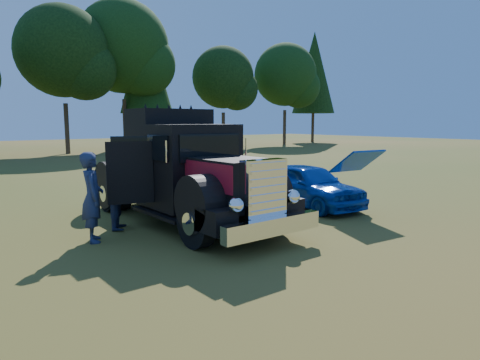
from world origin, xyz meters
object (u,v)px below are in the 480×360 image
at_px(hotrod_coupe, 308,185).
at_px(spectator_near, 92,197).
at_px(diamond_t_truck, 187,175).
at_px(spectator_far, 121,195).

relative_size(hotrod_coupe, spectator_near, 2.13).
relative_size(diamond_t_truck, spectator_far, 4.21).
bearing_deg(diamond_t_truck, spectator_far, 162.55).
height_order(hotrod_coupe, spectator_far, hotrod_coupe).
bearing_deg(spectator_far, spectator_near, 158.71).
relative_size(diamond_t_truck, hotrod_coupe, 1.67).
bearing_deg(spectator_far, diamond_t_truck, -75.16).
xyz_separation_m(spectator_near, spectator_far, (0.97, 0.72, -0.16)).
bearing_deg(hotrod_coupe, spectator_far, 170.42).
height_order(diamond_t_truck, hotrod_coupe, diamond_t_truck).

